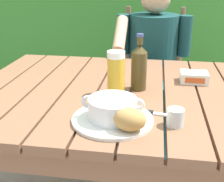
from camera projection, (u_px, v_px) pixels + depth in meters
The scene contains 11 objects.
dining_table at pixel (115, 107), 1.33m from camera, with size 1.27×0.99×0.75m.
chair_near_diner at pixel (152, 79), 2.24m from camera, with size 0.44×0.44×0.99m.
person_eating at pixel (152, 58), 1.97m from camera, with size 0.48×0.47×1.19m.
serving_plate at pixel (113, 119), 1.01m from camera, with size 0.28×0.28×0.01m.
soup_bowl at pixel (113, 108), 1.00m from camera, with size 0.22×0.17×0.08m.
bread_roll at pixel (130, 119), 0.92m from camera, with size 0.11×0.08×0.08m.
beer_glass at pixel (116, 73), 1.21m from camera, with size 0.07×0.07×0.18m.
beer_bottle at pixel (139, 67), 1.25m from camera, with size 0.07×0.07×0.24m.
water_glass_small at pixel (175, 117), 0.97m from camera, with size 0.06×0.06×0.06m.
butter_tub at pixel (194, 77), 1.36m from camera, with size 0.12×0.10×0.05m.
table_knife at pixel (152, 113), 1.06m from camera, with size 0.15×0.04×0.01m.
Camera 1 is at (0.17, -1.20, 1.23)m, focal length 47.38 mm.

